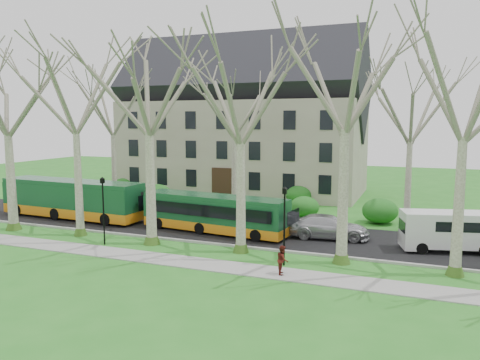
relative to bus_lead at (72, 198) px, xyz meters
name	(u,v)px	position (x,y,z in m)	size (l,w,h in m)	color
ground	(195,250)	(13.58, -4.77, -1.65)	(120.00, 120.00, 0.00)	#297A22
sidewalk	(175,261)	(13.58, -7.27, -1.62)	(70.00, 2.00, 0.06)	gray
road	(229,230)	(13.58, 0.73, -1.62)	(80.00, 8.00, 0.06)	black
curb	(205,243)	(13.58, -3.27, -1.58)	(80.00, 0.25, 0.14)	#A5A39E
building	(243,120)	(7.58, 19.23, 6.41)	(26.50, 12.20, 16.00)	gray
tree_row_verge	(196,136)	(13.58, -4.47, 5.35)	(49.00, 7.00, 14.00)	gray
tree_row_far	(240,144)	(12.24, 6.23, 4.35)	(33.00, 7.00, 12.00)	gray
lamp_row	(187,212)	(13.58, -5.77, 0.92)	(36.22, 0.22, 4.30)	black
hedges	(218,196)	(8.91, 9.23, -0.65)	(30.60, 8.60, 2.00)	#205C1A
bus_lead	(72,198)	(0.00, 0.00, 0.00)	(12.74, 2.65, 3.18)	#154C29
bus_follow	(214,213)	(12.84, -0.25, -0.23)	(10.89, 2.27, 2.72)	#154C29
sedan	(329,227)	(20.77, 0.93, -0.81)	(2.19, 5.38, 1.56)	#ACACB1
van_a	(449,232)	(28.14, 0.47, -0.39)	(5.50, 2.00, 2.40)	silver
pedestrian_b	(283,260)	(19.96, -7.36, -0.84)	(0.73, 0.57, 1.50)	#551813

